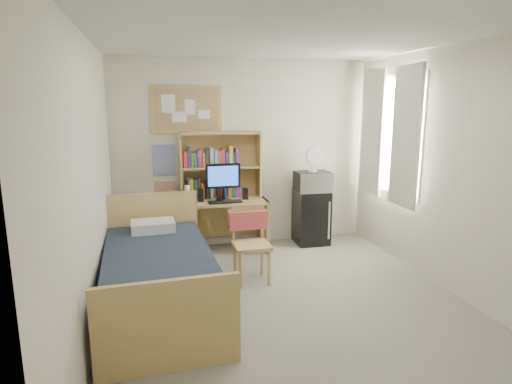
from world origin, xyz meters
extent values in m
cube|color=gray|center=(0.00, 0.00, -0.01)|extent=(3.60, 4.20, 0.02)
cube|color=silver|center=(0.00, 0.00, 2.60)|extent=(3.60, 4.20, 0.02)
cube|color=silver|center=(0.00, 2.10, 1.30)|extent=(3.60, 0.04, 2.60)
cube|color=silver|center=(0.00, -2.10, 1.30)|extent=(3.60, 0.04, 2.60)
cube|color=silver|center=(-1.80, 0.00, 1.30)|extent=(0.04, 4.20, 2.60)
cube|color=silver|center=(1.80, 0.00, 1.30)|extent=(0.04, 4.20, 2.60)
cube|color=white|center=(1.75, 1.20, 1.60)|extent=(0.10, 1.40, 1.70)
cube|color=silver|center=(1.72, 0.80, 1.60)|extent=(0.04, 0.55, 1.70)
cube|color=silver|center=(1.72, 1.60, 1.60)|extent=(0.04, 0.55, 1.70)
cube|color=tan|center=(-0.78, 2.08, 1.92)|extent=(0.94, 0.03, 0.64)
cube|color=#27379E|center=(-1.10, 2.09, 1.25)|extent=(0.30, 0.01, 0.42)
cube|color=#C54222|center=(-1.10, 2.09, 0.78)|extent=(0.28, 0.01, 0.36)
cube|color=tan|center=(-0.36, 1.79, 0.36)|extent=(1.17, 0.60, 0.73)
cube|color=tan|center=(-0.22, 0.69, 0.44)|extent=(0.44, 0.44, 0.87)
cube|color=black|center=(0.94, 1.84, 0.39)|extent=(0.47, 0.47, 0.77)
cube|color=#1A222F|center=(-1.25, 0.27, 0.29)|extent=(1.15, 2.15, 0.58)
cube|color=tan|center=(-0.35, 1.94, 1.18)|extent=(1.10, 0.30, 0.90)
cube|color=black|center=(-0.36, 1.73, 0.97)|extent=(0.46, 0.04, 0.49)
cube|color=black|center=(-0.36, 1.59, 0.74)|extent=(0.44, 0.15, 0.02)
cube|color=black|center=(-0.66, 1.73, 0.81)|extent=(0.07, 0.07, 0.17)
cube|color=black|center=(-0.06, 1.72, 0.81)|extent=(0.07, 0.07, 0.16)
cylinder|color=white|center=(-0.84, 1.70, 0.84)|extent=(0.07, 0.07, 0.23)
cube|color=#D24F56|center=(-0.21, 0.89, 0.68)|extent=(0.45, 0.14, 0.22)
cube|color=silver|center=(0.94, 1.82, 0.91)|extent=(0.49, 0.38, 0.28)
cylinder|color=white|center=(0.94, 1.82, 1.21)|extent=(0.26, 0.26, 0.32)
cube|color=white|center=(-1.29, 1.02, 0.64)|extent=(0.49, 0.36, 0.11)
camera|label=1|loc=(-1.27, -3.78, 1.99)|focal=30.00mm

